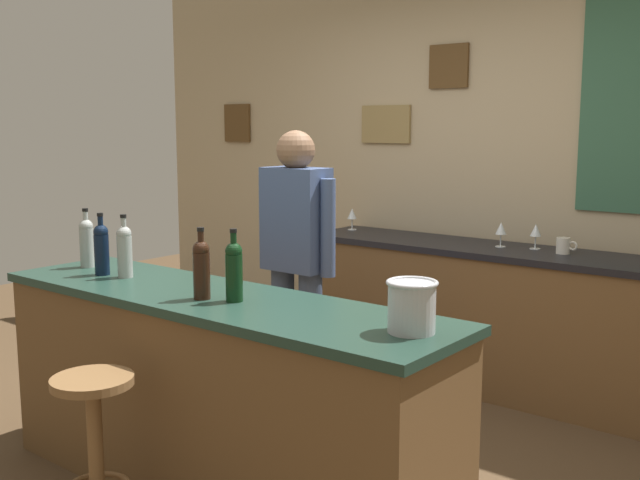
# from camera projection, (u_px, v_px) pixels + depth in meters

# --- Properties ---
(ground_plane) EXTENTS (10.00, 10.00, 0.00)m
(ground_plane) POSITION_uv_depth(u_px,v_px,m) (277.00, 463.00, 3.69)
(ground_plane) COLOR #4C3823
(back_wall) EXTENTS (6.00, 0.09, 2.80)m
(back_wall) POSITION_uv_depth(u_px,v_px,m) (479.00, 160.00, 5.03)
(back_wall) COLOR tan
(back_wall) RESTS_ON ground_plane
(bar_counter) EXTENTS (2.32, 0.60, 0.92)m
(bar_counter) POSITION_uv_depth(u_px,v_px,m) (216.00, 396.00, 3.31)
(bar_counter) COLOR brown
(bar_counter) RESTS_ON ground_plane
(side_counter) EXTENTS (2.67, 0.56, 0.90)m
(side_counter) POSITION_uv_depth(u_px,v_px,m) (501.00, 319.00, 4.65)
(side_counter) COLOR brown
(side_counter) RESTS_ON ground_plane
(bartender) EXTENTS (0.52, 0.21, 1.62)m
(bartender) POSITION_uv_depth(u_px,v_px,m) (296.00, 256.00, 4.10)
(bartender) COLOR #384766
(bartender) RESTS_ON ground_plane
(bar_stool) EXTENTS (0.32, 0.32, 0.68)m
(bar_stool) POSITION_uv_depth(u_px,v_px,m) (95.00, 431.00, 2.94)
(bar_stool) COLOR brown
(bar_stool) RESTS_ON ground_plane
(wine_bottle_a) EXTENTS (0.07, 0.07, 0.31)m
(wine_bottle_a) POSITION_uv_depth(u_px,v_px,m) (87.00, 241.00, 3.85)
(wine_bottle_a) COLOR #999E99
(wine_bottle_a) RESTS_ON bar_counter
(wine_bottle_b) EXTENTS (0.07, 0.07, 0.31)m
(wine_bottle_b) POSITION_uv_depth(u_px,v_px,m) (101.00, 247.00, 3.66)
(wine_bottle_b) COLOR black
(wine_bottle_b) RESTS_ON bar_counter
(wine_bottle_c) EXTENTS (0.07, 0.07, 0.31)m
(wine_bottle_c) POSITION_uv_depth(u_px,v_px,m) (125.00, 249.00, 3.60)
(wine_bottle_c) COLOR #999E99
(wine_bottle_c) RESTS_ON bar_counter
(wine_bottle_d) EXTENTS (0.07, 0.07, 0.31)m
(wine_bottle_d) POSITION_uv_depth(u_px,v_px,m) (201.00, 267.00, 3.15)
(wine_bottle_d) COLOR black
(wine_bottle_d) RESTS_ON bar_counter
(wine_bottle_e) EXTENTS (0.07, 0.07, 0.31)m
(wine_bottle_e) POSITION_uv_depth(u_px,v_px,m) (234.00, 269.00, 3.10)
(wine_bottle_e) COLOR black
(wine_bottle_e) RESTS_ON bar_counter
(ice_bucket) EXTENTS (0.19, 0.19, 0.19)m
(ice_bucket) POSITION_uv_depth(u_px,v_px,m) (412.00, 305.00, 2.65)
(ice_bucket) COLOR #B7BABF
(ice_bucket) RESTS_ON bar_counter
(wine_glass_a) EXTENTS (0.07, 0.07, 0.16)m
(wine_glass_a) POSITION_uv_depth(u_px,v_px,m) (352.00, 215.00, 5.37)
(wine_glass_a) COLOR silver
(wine_glass_a) RESTS_ON side_counter
(wine_glass_b) EXTENTS (0.07, 0.07, 0.16)m
(wine_glass_b) POSITION_uv_depth(u_px,v_px,m) (501.00, 229.00, 4.61)
(wine_glass_b) COLOR silver
(wine_glass_b) RESTS_ON side_counter
(wine_glass_c) EXTENTS (0.07, 0.07, 0.16)m
(wine_glass_c) POSITION_uv_depth(u_px,v_px,m) (536.00, 231.00, 4.53)
(wine_glass_c) COLOR silver
(wine_glass_c) RESTS_ON side_counter
(coffee_mug) EXTENTS (0.13, 0.08, 0.09)m
(coffee_mug) POSITION_uv_depth(u_px,v_px,m) (564.00, 246.00, 4.38)
(coffee_mug) COLOR silver
(coffee_mug) RESTS_ON side_counter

